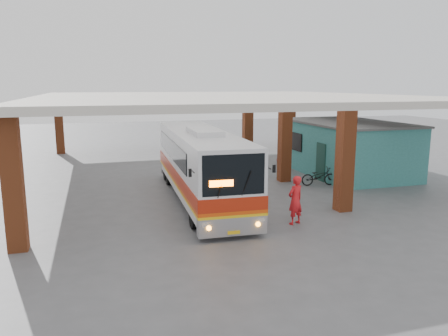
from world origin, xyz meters
TOP-DOWN VIEW (x-y plane):
  - ground at (0.00, 0.00)m, footprint 90.00×90.00m
  - brick_columns at (1.43, 5.00)m, footprint 20.10×21.60m
  - canopy_roof at (0.50, 6.50)m, footprint 21.00×23.00m
  - shop_building at (7.49, 4.00)m, footprint 5.20×8.20m
  - coach_bus at (-2.36, 0.47)m, footprint 2.93×11.72m
  - motorcycle at (4.31, 1.46)m, footprint 1.95×0.93m
  - pedestrian at (0.24, -4.10)m, footprint 0.80×0.67m
  - red_chair at (5.10, 7.88)m, footprint 0.49×0.49m

SIDE VIEW (x-z plane):
  - ground at x=0.00m, z-range 0.00..0.00m
  - red_chair at x=5.10m, z-range -0.03..0.85m
  - motorcycle at x=4.31m, z-range 0.00..0.99m
  - pedestrian at x=0.24m, z-range 0.00..1.89m
  - shop_building at x=7.49m, z-range 0.01..3.12m
  - coach_bus at x=-2.36m, z-range -0.01..3.37m
  - brick_columns at x=1.43m, z-range 0.00..4.35m
  - canopy_roof at x=0.50m, z-range 4.35..4.65m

